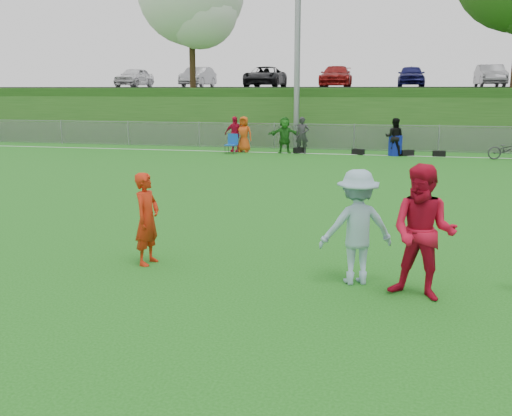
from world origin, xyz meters
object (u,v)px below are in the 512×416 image
(recycling_bin, at_px, (395,146))
(bicycle, at_px, (508,149))
(player_red_center, at_px, (423,233))
(player_blue, at_px, (357,227))
(player_red_left, at_px, (147,219))

(recycling_bin, height_order, bicycle, recycling_bin)
(player_red_center, height_order, player_blue, player_red_center)
(player_red_center, xyz_separation_m, player_blue, (-0.95, 0.47, -0.08))
(recycling_bin, bearing_deg, player_red_left, -103.78)
(player_blue, bearing_deg, bicycle, -127.85)
(player_blue, bearing_deg, player_red_left, -23.73)
(player_red_center, bearing_deg, recycling_bin, 107.76)
(player_blue, relative_size, recycling_bin, 1.95)
(bicycle, bearing_deg, player_blue, 154.21)
(player_red_left, distance_m, bicycle, 19.51)
(player_red_left, distance_m, player_blue, 3.55)
(player_blue, distance_m, recycling_bin, 18.00)
(recycling_bin, distance_m, bicycle, 4.71)
(player_blue, distance_m, bicycle, 18.34)
(bicycle, bearing_deg, recycling_bin, 75.69)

